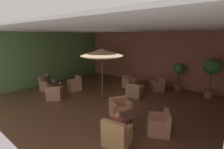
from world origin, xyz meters
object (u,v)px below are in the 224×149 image
(cafe_table_mid_center, at_px, (141,85))
(armchair_front_left_north, at_px, (55,94))
(armchair_front_right_south, at_px, (159,125))
(patron_by_window, at_px, (47,79))
(patio_umbrella_tall_red, at_px, (102,53))
(potted_tree_mid_left, at_px, (212,69))
(patio_umbrella_center_beige, at_px, (102,55))
(cafe_table_front_left, at_px, (59,86))
(cafe_table_front_right, at_px, (130,118))
(armchair_front_left_east, at_px, (75,85))
(armchair_front_left_south, at_px, (47,85))
(armchair_mid_center_north, at_px, (158,86))
(iced_drink_cup, at_px, (60,83))
(potted_tree_left_corner, at_px, (179,72))
(patron_blue_shirt, at_px, (118,123))
(armchair_front_right_north, at_px, (120,110))
(armchair_mid_center_south, at_px, (134,92))
(armchair_front_right_east, at_px, (117,136))
(armchair_mid_center_east, at_px, (129,83))

(cafe_table_mid_center, bearing_deg, armchair_front_left_north, -126.14)
(armchair_front_right_south, height_order, patron_by_window, patron_by_window)
(patio_umbrella_tall_red, bearing_deg, potted_tree_mid_left, 39.92)
(armchair_front_left_north, xyz_separation_m, patio_umbrella_center_beige, (-0.26, 4.20, 1.75))
(cafe_table_front_left, height_order, cafe_table_front_right, same)
(armchair_front_left_east, relative_size, cafe_table_mid_center, 1.31)
(cafe_table_mid_center, bearing_deg, patio_umbrella_tall_red, -112.61)
(cafe_table_front_left, relative_size, armchair_front_left_south, 0.78)
(armchair_mid_center_north, xyz_separation_m, iced_drink_cup, (-4.38, -4.13, 0.33))
(armchair_front_left_east, relative_size, cafe_table_front_right, 1.49)
(potted_tree_left_corner, height_order, patron_blue_shirt, potted_tree_left_corner)
(potted_tree_mid_left, relative_size, patron_blue_shirt, 3.43)
(armchair_front_right_south, bearing_deg, potted_tree_mid_left, 81.12)
(armchair_front_right_north, relative_size, patio_umbrella_tall_red, 0.39)
(armchair_front_right_north, bearing_deg, armchair_mid_center_north, 92.30)
(armchair_front_left_south, distance_m, armchair_front_right_south, 7.45)
(armchair_front_right_north, distance_m, armchair_front_right_south, 1.78)
(armchair_mid_center_south, bearing_deg, patio_umbrella_center_beige, 162.23)
(armchair_mid_center_south, height_order, patio_umbrella_tall_red, patio_umbrella_tall_red)
(armchair_mid_center_north, relative_size, patio_umbrella_center_beige, 0.41)
(cafe_table_front_left, distance_m, cafe_table_mid_center, 5.04)
(patio_umbrella_tall_red, height_order, patron_blue_shirt, patio_umbrella_tall_red)
(potted_tree_mid_left, bearing_deg, armchair_front_left_east, -151.35)
(armchair_front_right_north, relative_size, iced_drink_cup, 9.80)
(armchair_front_right_north, distance_m, potted_tree_left_corner, 5.36)
(cafe_table_front_right, distance_m, patron_by_window, 6.51)
(cafe_table_front_left, distance_m, patron_by_window, 1.01)
(cafe_table_front_left, distance_m, potted_tree_mid_left, 8.72)
(armchair_front_right_south, xyz_separation_m, armchair_mid_center_north, (-1.95, 4.30, 0.03))
(armchair_front_left_south, height_order, potted_tree_left_corner, potted_tree_left_corner)
(armchair_front_right_east, bearing_deg, armchair_front_right_south, 63.48)
(patron_blue_shirt, bearing_deg, cafe_table_front_right, 99.00)
(cafe_table_mid_center, distance_m, patron_blue_shirt, 5.43)
(armchair_front_right_east, xyz_separation_m, patron_by_window, (-6.65, 1.51, 0.39))
(armchair_front_left_south, relative_size, patron_blue_shirt, 1.39)
(armchair_front_right_east, height_order, patron_blue_shirt, patron_blue_shirt)
(armchair_front_right_east, bearing_deg, cafe_table_mid_center, 111.34)
(armchair_front_left_east, bearing_deg, potted_tree_left_corner, 39.19)
(armchair_mid_center_east, bearing_deg, potted_tree_left_corner, 28.73)
(armchair_front_left_north, xyz_separation_m, iced_drink_cup, (-0.57, 0.74, 0.36))
(armchair_front_right_south, relative_size, patron_blue_shirt, 1.64)
(patio_umbrella_center_beige, relative_size, patron_blue_shirt, 3.88)
(patio_umbrella_center_beige, bearing_deg, armchair_front_right_south, -31.08)
(armchair_front_right_south, relative_size, patio_umbrella_center_beige, 0.42)
(cafe_table_front_right, bearing_deg, patio_umbrella_tall_red, 150.53)
(armchair_front_left_south, bearing_deg, armchair_front_right_east, -12.61)
(patron_by_window, bearing_deg, patio_umbrella_tall_red, 17.23)
(armchair_front_right_south, height_order, armchair_mid_center_east, armchair_front_right_south)
(armchair_mid_center_north, bearing_deg, patio_umbrella_center_beige, -170.64)
(cafe_table_front_left, bearing_deg, armchair_front_right_south, -1.54)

